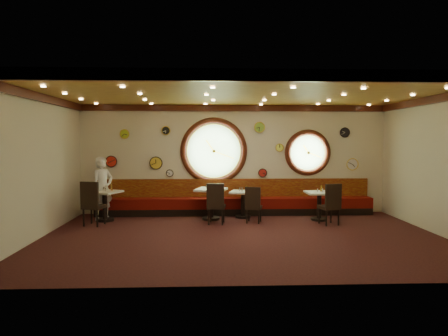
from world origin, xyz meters
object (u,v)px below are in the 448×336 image
Objects in this scene: table_d at (319,202)px; condiment_d_salt at (318,190)px; condiment_c_salt at (239,189)px; waiter at (103,188)px; table_b at (211,200)px; condiment_d_bottle at (321,188)px; chair_c at (253,202)px; condiment_a_bottle at (112,187)px; condiment_b_salt at (207,187)px; condiment_b_bottle at (217,186)px; table_a at (105,202)px; condiment_b_pepper at (210,187)px; table_c at (243,201)px; condiment_c_pepper at (242,189)px; condiment_a_pepper at (105,189)px; condiment_c_bottle at (246,188)px; chair_a at (92,201)px; condiment_a_salt at (104,189)px; chair_d at (331,201)px; condiment_d_pepper at (323,190)px; chair_b at (216,201)px.

condiment_d_salt is at bearing 178.73° from table_d.
condiment_c_salt is 3.75m from waiter.
condiment_d_bottle is (2.99, -0.16, 0.32)m from table_b.
chair_c is 3.86m from condiment_a_bottle.
condiment_b_bottle reaches higher than condiment_b_salt.
condiment_b_pepper is at bearing 0.79° from table_a.
condiment_c_salt is 0.66× the size of condiment_d_bottle.
table_a is at bearing -178.65° from table_b.
condiment_d_bottle is (5.69, -0.21, -0.03)m from condiment_a_bottle.
table_c is 0.80m from chair_c.
condiment_b_pepper is 0.93m from condiment_c_pepper.
table_b is at bearing -164.94° from table_c.
condiment_a_pepper is 3.71m from condiment_c_pepper.
condiment_c_pepper is 0.79× the size of condiment_c_bottle.
chair_a is at bearing -174.66° from condiment_d_bottle.
condiment_a_salt is 3.76m from condiment_c_pepper.
condiment_c_pepper reaches higher than table_d.
condiment_c_pepper is (0.98, 0.16, -0.10)m from condiment_b_salt.
condiment_c_salt and condiment_c_pepper have the same top height.
chair_d is at bearing -74.99° from condiment_d_salt.
condiment_a_salt is at bearing 157.15° from chair_d.
chair_d is (3.06, -0.85, 0.07)m from table_b.
condiment_d_pepper is at bearing -28.52° from condiment_d_salt.
chair_c is 6.46× the size of condiment_a_pepper.
condiment_d_bottle is at bearing 19.39° from chair_a.
condiment_d_bottle is (6.00, 0.56, 0.21)m from chair_a.
table_c is at bearing 16.20° from condiment_b_pepper.
condiment_b_salt reaches higher than condiment_d_pepper.
table_b is 2.90m from condiment_d_salt.
condiment_b_salt is at bearing -52.06° from waiter.
table_b is at bearing 175.98° from table_d.
condiment_d_salt is (5.89, 0.51, 0.17)m from chair_a.
table_a is 0.56× the size of waiter.
condiment_c_salt is at bearing 138.62° from chair_d.
table_b is 10.84× the size of condiment_d_salt.
waiter reaches higher than condiment_c_bottle.
chair_c is 5.56× the size of condiment_a_salt.
condiment_a_salt is 0.62× the size of condiment_d_bottle.
table_d is at bearing -12.52° from condiment_c_salt.
chair_b is 4.60× the size of condiment_c_bottle.
condiment_b_pepper is at bearing -151.23° from condiment_b_bottle.
waiter is at bearing -176.89° from condiment_c_bottle.
chair_a is at bearing -167.11° from condiment_c_pepper.
table_d is at bearing -4.06° from condiment_b_salt.
condiment_b_salt is 2.72m from condiment_a_pepper.
chair_a is at bearing -165.91° from condiment_b_salt.
table_c is 0.86m from condiment_b_bottle.
condiment_b_salt reaches higher than table_d.
chair_a is 4.12m from chair_c.
condiment_b_pepper reaches higher than condiment_a_pepper.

